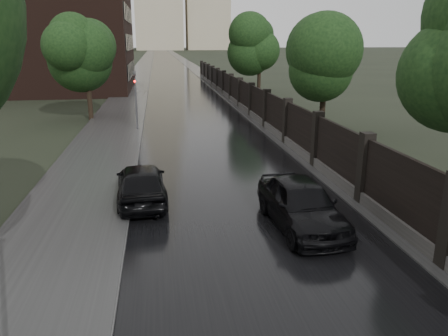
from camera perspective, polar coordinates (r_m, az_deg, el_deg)
road at (r=194.60m, az=-7.99°, el=14.40°), size 8.00×420.00×0.02m
sidewalk_left at (r=194.61m, az=-9.82°, el=14.35°), size 4.00×420.00×0.16m
verge_right at (r=194.76m, az=-6.32°, el=14.47°), size 3.00×420.00×0.08m
fence_right at (r=37.58m, az=2.96°, el=8.81°), size 0.45×75.72×2.70m
tree_left_far at (r=34.88m, az=-17.65°, el=14.50°), size 4.25×4.25×7.39m
tree_right_b at (r=28.46m, az=13.14°, el=14.00°), size 4.08×4.08×7.01m
tree_right_c at (r=45.69m, az=4.67°, el=15.06°), size 4.08×4.08×7.01m
traffic_light at (r=29.73m, az=-11.47°, el=9.23°), size 0.16×0.32×4.00m
brick_building at (r=58.64m, az=-24.96°, el=18.89°), size 24.00×18.00×20.00m
hatchback_left at (r=16.66m, az=-10.75°, el=-1.91°), size 2.06×4.57×1.52m
car_right_near at (r=14.38m, az=10.07°, el=-4.62°), size 2.17×4.88×1.63m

